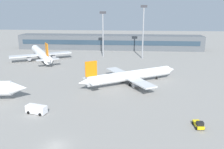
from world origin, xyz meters
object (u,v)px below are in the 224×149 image
(airplane_far, at_px, (41,54))
(baggage_tug_yellow, at_px, (199,124))
(floodlight_tower_west, at_px, (143,28))
(floodlight_tower_east, at_px, (103,31))
(service_van_white, at_px, (36,109))
(airplane_mid, at_px, (131,76))

(airplane_far, relative_size, baggage_tug_yellow, 10.40)
(floodlight_tower_west, bearing_deg, baggage_tug_yellow, -82.71)
(airplane_far, relative_size, floodlight_tower_east, 1.62)
(airplane_far, distance_m, floodlight_tower_east, 33.86)
(baggage_tug_yellow, distance_m, floodlight_tower_west, 75.04)
(baggage_tug_yellow, bearing_deg, floodlight_tower_east, 111.84)
(airplane_far, distance_m, service_van_white, 64.90)
(floodlight_tower_east, bearing_deg, airplane_mid, -71.30)
(airplane_mid, distance_m, floodlight_tower_west, 45.13)
(airplane_far, relative_size, service_van_white, 6.94)
(floodlight_tower_west, distance_m, floodlight_tower_east, 20.95)
(airplane_far, xyz_separation_m, floodlight_tower_east, (30.51, 10.16, 10.60))
(floodlight_tower_east, bearing_deg, service_van_white, -96.53)
(baggage_tug_yellow, bearing_deg, service_van_white, 173.88)
(airplane_mid, distance_m, floodlight_tower_east, 48.90)
(baggage_tug_yellow, bearing_deg, floodlight_tower_west, 97.29)
(airplane_mid, relative_size, baggage_tug_yellow, 9.20)
(floodlight_tower_east, bearing_deg, floodlight_tower_west, -5.86)
(baggage_tug_yellow, relative_size, floodlight_tower_east, 0.16)
(airplane_mid, xyz_separation_m, baggage_tug_yellow, (14.83, -30.00, -2.09))
(service_van_white, distance_m, floodlight_tower_east, 72.63)
(service_van_white, relative_size, floodlight_tower_east, 0.23)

